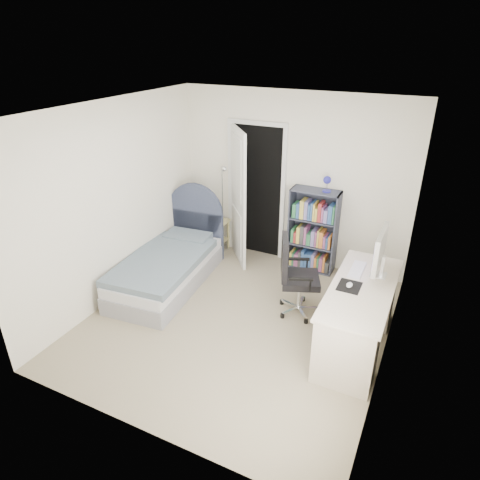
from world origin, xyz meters
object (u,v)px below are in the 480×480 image
at_px(bed, 170,265).
at_px(office_chair, 294,272).
at_px(desk, 359,314).
at_px(nightstand, 213,228).
at_px(bookcase, 313,233).
at_px(floor_lamp, 224,217).

height_order(bed, office_chair, bed).
xyz_separation_m(bed, desk, (2.63, -0.23, 0.16)).
height_order(bed, desk, desk).
bearing_deg(desk, office_chair, 160.45).
bearing_deg(nightstand, bed, -93.46).
xyz_separation_m(nightstand, bookcase, (1.58, 0.13, 0.18)).
distance_m(bed, nightstand, 1.12).
bearing_deg(floor_lamp, desk, -31.01).
relative_size(floor_lamp, office_chair, 1.36).
bearing_deg(office_chair, nightstand, 148.69).
xyz_separation_m(bookcase, desk, (0.98, -1.48, -0.15)).
relative_size(nightstand, office_chair, 0.59).
bearing_deg(floor_lamp, bed, -99.31).
xyz_separation_m(floor_lamp, office_chair, (1.57, -1.16, -0.01)).
height_order(desk, office_chair, desk).
xyz_separation_m(bed, nightstand, (0.07, 1.11, 0.13)).
distance_m(nightstand, floor_lamp, 0.25).
height_order(floor_lamp, office_chair, floor_lamp).
relative_size(nightstand, bookcase, 0.41).
bearing_deg(bookcase, bed, -142.90).
distance_m(bed, floor_lamp, 1.28).
height_order(nightstand, bookcase, bookcase).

